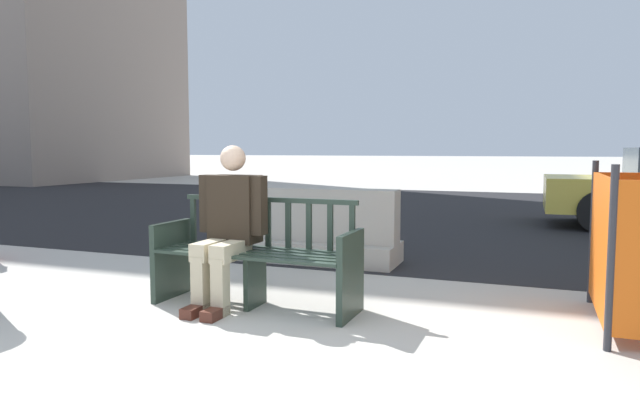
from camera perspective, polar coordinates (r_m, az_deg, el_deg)
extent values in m
plane|color=#B7B2A8|center=(3.64, -11.36, -15.68)|extent=(200.00, 200.00, 0.00)
cube|color=black|center=(11.79, 11.63, -1.21)|extent=(120.00, 12.00, 0.01)
cube|color=#28382D|center=(5.12, -14.65, -5.79)|extent=(0.06, 0.51, 0.66)
cube|color=#28382D|center=(4.37, 3.08, -7.52)|extent=(0.06, 0.51, 0.66)
cube|color=#28382D|center=(4.71, -6.50, -7.93)|extent=(0.05, 0.32, 0.45)
cube|color=#28382D|center=(4.47, -7.94, -5.73)|extent=(1.60, 0.11, 0.02)
cube|color=#28382D|center=(4.57, -7.22, -5.48)|extent=(1.60, 0.11, 0.02)
cube|color=#28382D|center=(4.67, -6.53, -5.25)|extent=(1.60, 0.11, 0.02)
cube|color=#28382D|center=(4.77, -5.87, -5.02)|extent=(1.60, 0.11, 0.02)
cube|color=#28382D|center=(4.87, -5.24, -4.80)|extent=(1.60, 0.11, 0.02)
cube|color=#28382D|center=(4.82, -5.22, 0.04)|extent=(1.60, 0.07, 0.04)
cube|color=#28382D|center=(5.23, -12.55, -1.98)|extent=(0.04, 0.03, 0.38)
cube|color=#28382D|center=(5.12, -10.82, -2.09)|extent=(0.04, 0.03, 0.38)
cube|color=#28382D|center=(5.02, -9.02, -2.20)|extent=(0.04, 0.03, 0.38)
cube|color=#28382D|center=(4.93, -7.15, -2.31)|extent=(0.04, 0.03, 0.38)
cube|color=#28382D|center=(4.84, -5.20, -2.43)|extent=(0.04, 0.03, 0.38)
cube|color=#28382D|center=(4.76, -3.19, -2.55)|extent=(0.04, 0.03, 0.38)
cube|color=#28382D|center=(4.69, -1.11, -2.67)|extent=(0.04, 0.03, 0.38)
cube|color=#28382D|center=(4.62, 1.03, -2.78)|extent=(0.04, 0.03, 0.38)
cube|color=#28382D|center=(4.55, 3.24, -2.90)|extent=(0.04, 0.03, 0.38)
cube|color=#28382D|center=(5.06, -14.87, -2.32)|extent=(0.06, 0.46, 0.03)
cube|color=#28382D|center=(4.29, 3.01, -3.47)|extent=(0.06, 0.46, 0.03)
cube|color=#2D2319|center=(4.79, -8.51, -0.87)|extent=(0.41, 0.25, 0.56)
sphere|color=beige|center=(4.74, -8.70, 4.16)|extent=(0.21, 0.21, 0.21)
cube|color=#C6B793|center=(4.69, -10.77, -4.85)|extent=(0.15, 0.44, 0.14)
cube|color=#C6B793|center=(4.60, -8.88, -5.03)|extent=(0.15, 0.44, 0.14)
cube|color=#C6B793|center=(4.60, -11.87, -8.31)|extent=(0.11, 0.11, 0.45)
cube|color=#C6B793|center=(4.51, -9.95, -8.56)|extent=(0.11, 0.11, 0.45)
cube|color=#4C2319|center=(4.58, -12.39, -10.76)|extent=(0.12, 0.26, 0.08)
cube|color=#4C2319|center=(4.49, -10.46, -11.07)|extent=(0.12, 0.26, 0.08)
cube|color=#2D2319|center=(4.88, -11.17, -0.32)|extent=(0.09, 0.12, 0.48)
cube|color=#2D2319|center=(4.64, -6.09, -0.54)|extent=(0.09, 0.12, 0.48)
cube|color=#ADA89E|center=(6.59, -0.84, -5.06)|extent=(2.00, 0.69, 0.24)
cube|color=#ADA89E|center=(6.52, -0.84, -1.43)|extent=(2.00, 0.31, 0.60)
cylinder|color=#2D2D33|center=(4.05, 27.11, -5.26)|extent=(0.05, 0.05, 1.19)
cylinder|color=#2D2D33|center=(5.26, 25.62, -2.92)|extent=(0.05, 0.05, 1.19)
cube|color=#E05B14|center=(4.65, 26.27, -3.94)|extent=(0.03, 1.23, 1.00)
cylinder|color=black|center=(9.76, 26.09, -1.07)|extent=(0.64, 0.23, 0.64)
cylinder|color=black|center=(11.41, 25.24, -0.21)|extent=(0.64, 0.23, 0.64)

